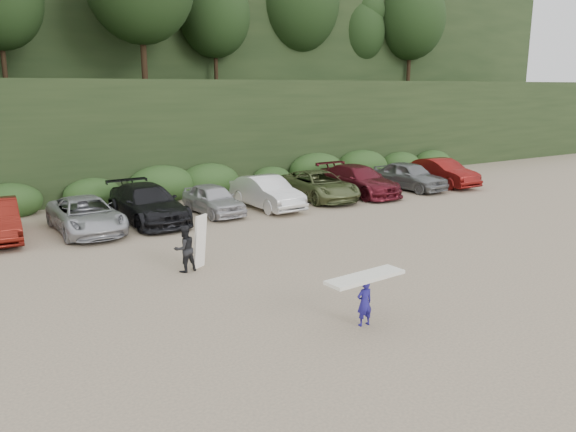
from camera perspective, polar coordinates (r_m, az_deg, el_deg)
ground at (r=16.21m, az=0.22°, el=-7.28°), size 120.00×120.00×0.00m
hillside_backdrop at (r=49.73m, az=-24.05°, el=18.39°), size 90.00×41.50×28.00m
parked_cars at (r=24.12m, az=-16.78°, el=0.79°), size 39.16×5.82×1.61m
child_surfer at (r=13.59m, az=7.81°, el=-7.61°), size 2.15×0.75×1.27m
adult_surfer at (r=17.66m, az=-10.32°, el=-3.23°), size 1.22×0.65×1.73m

